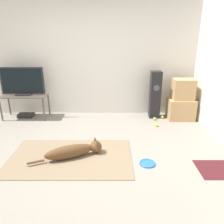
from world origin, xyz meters
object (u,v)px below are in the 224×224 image
at_px(tv, 21,82).
at_px(tennis_ball_loose_on_carpet, 156,125).
at_px(dog, 74,151).
at_px(floor_speaker, 154,95).
at_px(game_console, 25,115).
at_px(tennis_ball_near_speaker, 161,117).
at_px(tennis_ball_by_boxes, 154,119).
at_px(cardboard_box_lower, 180,109).
at_px(frisbee, 147,163).
at_px(tv_stand, 24,98).
at_px(cardboard_box_upper, 182,89).

height_order(tv, tennis_ball_loose_on_carpet, tv).
bearing_deg(dog, tv, 128.76).
bearing_deg(floor_speaker, game_console, 179.91).
bearing_deg(tennis_ball_near_speaker, tennis_ball_by_boxes, -152.21).
distance_m(cardboard_box_lower, game_console, 3.61).
relative_size(frisbee, tv_stand, 0.24).
height_order(floor_speaker, tennis_ball_near_speaker, floor_speaker).
relative_size(cardboard_box_upper, tv_stand, 0.45).
height_order(tennis_ball_near_speaker, game_console, game_console).
height_order(cardboard_box_lower, tennis_ball_near_speaker, cardboard_box_lower).
bearing_deg(dog, tennis_ball_by_boxes, 45.48).
relative_size(cardboard_box_upper, tv, 0.48).
relative_size(tennis_ball_by_boxes, tennis_ball_loose_on_carpet, 1.00).
xyz_separation_m(floor_speaker, tennis_ball_by_boxes, (-0.01, -0.20, -0.51)).
distance_m(frisbee, tv, 3.31).
distance_m(tv, game_console, 0.82).
relative_size(frisbee, cardboard_box_upper, 0.53).
height_order(dog, game_console, dog).
xyz_separation_m(frisbee, floor_speaker, (0.45, 1.98, 0.53)).
distance_m(cardboard_box_upper, floor_speaker, 0.62).
distance_m(cardboard_box_lower, tennis_ball_near_speaker, 0.45).
bearing_deg(tv, tennis_ball_loose_on_carpet, -10.38).
height_order(cardboard_box_lower, floor_speaker, floor_speaker).
bearing_deg(tennis_ball_near_speaker, tv, 178.74).
bearing_deg(game_console, dog, -51.07).
height_order(cardboard_box_upper, tennis_ball_near_speaker, cardboard_box_upper).
xyz_separation_m(tv, game_console, (-0.04, 0.04, -0.81)).
bearing_deg(dog, floor_speaker, 48.71).
bearing_deg(frisbee, floor_speaker, 77.26).
bearing_deg(game_console, tv, -43.73).
bearing_deg(floor_speaker, tv, -179.40).
distance_m(dog, game_console, 2.31).
height_order(tennis_ball_loose_on_carpet, game_console, game_console).
distance_m(floor_speaker, tennis_ball_loose_on_carpet, 0.76).
bearing_deg(tennis_ball_by_boxes, tennis_ball_loose_on_carpet, -93.65).
bearing_deg(cardboard_box_upper, tennis_ball_near_speaker, 177.78).
height_order(tv, game_console, tv).
distance_m(tennis_ball_loose_on_carpet, game_console, 3.04).
bearing_deg(dog, tennis_ball_near_speaker, 43.90).
xyz_separation_m(cardboard_box_upper, tv_stand, (-3.57, 0.08, -0.22)).
height_order(floor_speaker, tennis_ball_by_boxes, floor_speaker).
distance_m(frisbee, tennis_ball_near_speaker, 1.99).
bearing_deg(tennis_ball_by_boxes, dog, -134.52).
bearing_deg(tennis_ball_by_boxes, frisbee, -103.76).
height_order(dog, floor_speaker, floor_speaker).
xyz_separation_m(cardboard_box_lower, game_console, (-3.60, 0.11, -0.20)).
height_order(tv_stand, tv, tv).
height_order(cardboard_box_upper, game_console, cardboard_box_upper).
xyz_separation_m(tv, tennis_ball_loose_on_carpet, (2.94, -0.54, -0.82)).
bearing_deg(tv, dog, -51.24).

